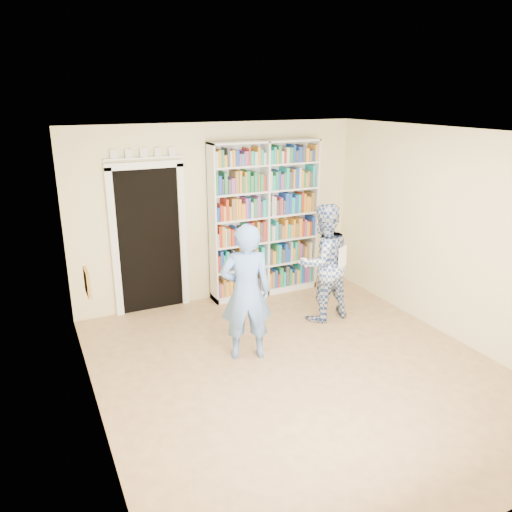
{
  "coord_description": "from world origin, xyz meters",
  "views": [
    {
      "loc": [
        -2.67,
        -4.43,
        3.09
      ],
      "look_at": [
        -0.14,
        0.9,
        1.16
      ],
      "focal_mm": 35.0,
      "sensor_mm": 36.0,
      "label": 1
    }
  ],
  "objects": [
    {
      "name": "doorway",
      "position": [
        -1.1,
        2.48,
        1.18
      ],
      "size": [
        1.1,
        0.08,
        2.43
      ],
      "color": "black",
      "rests_on": "floor"
    },
    {
      "name": "man_blue",
      "position": [
        -0.43,
        0.58,
        0.84
      ],
      "size": [
        0.7,
        0.56,
        1.68
      ],
      "primitive_type": "imported",
      "rotation": [
        0.0,
        0.0,
        2.85
      ],
      "color": "#5C85CD",
      "rests_on": "floor"
    },
    {
      "name": "paper_sheet",
      "position": [
        1.13,
        0.85,
        0.98
      ],
      "size": [
        0.19,
        0.1,
        0.29
      ],
      "primitive_type": "cube",
      "rotation": [
        0.0,
        0.0,
        0.46
      ],
      "color": "white",
      "rests_on": "man_plaid"
    },
    {
      "name": "wall_art",
      "position": [
        -2.23,
        0.2,
        1.4
      ],
      "size": [
        0.03,
        0.25,
        0.25
      ],
      "primitive_type": "cube",
      "color": "brown",
      "rests_on": "wall_left"
    },
    {
      "name": "wall_left",
      "position": [
        -2.25,
        0.0,
        1.35
      ],
      "size": [
        0.0,
        5.0,
        5.0
      ],
      "primitive_type": "plane",
      "rotation": [
        1.57,
        0.0,
        1.57
      ],
      "color": "#F7E6AA",
      "rests_on": "floor"
    },
    {
      "name": "bookshelf",
      "position": [
        0.69,
        2.34,
        1.23
      ],
      "size": [
        1.76,
        0.33,
        2.43
      ],
      "rotation": [
        0.0,
        0.0,
        -0.28
      ],
      "color": "white",
      "rests_on": "floor"
    },
    {
      "name": "wall_right",
      "position": [
        2.25,
        0.0,
        1.35
      ],
      "size": [
        0.0,
        5.0,
        5.0
      ],
      "primitive_type": "plane",
      "rotation": [
        1.57,
        0.0,
        -1.57
      ],
      "color": "#F7E6AA",
      "rests_on": "floor"
    },
    {
      "name": "wall_back",
      "position": [
        0.0,
        2.5,
        1.35
      ],
      "size": [
        4.5,
        0.0,
        4.5
      ],
      "primitive_type": "plane",
      "rotation": [
        1.57,
        0.0,
        0.0
      ],
      "color": "#F7E6AA",
      "rests_on": "floor"
    },
    {
      "name": "man_plaid",
      "position": [
        1.0,
        1.12,
        0.84
      ],
      "size": [
        0.86,
        0.69,
        1.68
      ],
      "primitive_type": "imported",
      "rotation": [
        0.0,
        0.0,
        3.21
      ],
      "color": "navy",
      "rests_on": "floor"
    },
    {
      "name": "ceiling",
      "position": [
        0.0,
        0.0,
        2.7
      ],
      "size": [
        5.0,
        5.0,
        0.0
      ],
      "primitive_type": "plane",
      "rotation": [
        3.14,
        0.0,
        0.0
      ],
      "color": "white",
      "rests_on": "wall_back"
    },
    {
      "name": "floor",
      "position": [
        0.0,
        0.0,
        0.0
      ],
      "size": [
        5.0,
        5.0,
        0.0
      ],
      "primitive_type": "plane",
      "color": "#946A47",
      "rests_on": "ground"
    }
  ]
}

